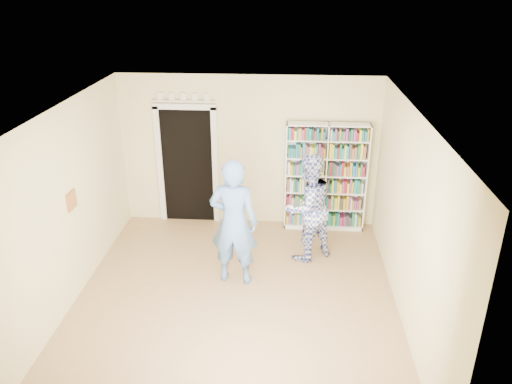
% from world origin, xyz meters
% --- Properties ---
extents(floor, '(5.00, 5.00, 0.00)m').
position_xyz_m(floor, '(0.00, 0.00, 0.00)').
color(floor, '#A67A50').
rests_on(floor, ground).
extents(ceiling, '(5.00, 5.00, 0.00)m').
position_xyz_m(ceiling, '(0.00, 0.00, 2.70)').
color(ceiling, white).
rests_on(ceiling, wall_back).
extents(wall_back, '(4.50, 0.00, 4.50)m').
position_xyz_m(wall_back, '(0.00, 2.50, 1.35)').
color(wall_back, beige).
rests_on(wall_back, floor).
extents(wall_left, '(0.00, 5.00, 5.00)m').
position_xyz_m(wall_left, '(-2.25, 0.00, 1.35)').
color(wall_left, beige).
rests_on(wall_left, floor).
extents(wall_right, '(0.00, 5.00, 5.00)m').
position_xyz_m(wall_right, '(2.25, 0.00, 1.35)').
color(wall_right, beige).
rests_on(wall_right, floor).
extents(bookshelf, '(1.41, 0.26, 1.94)m').
position_xyz_m(bookshelf, '(1.35, 2.34, 0.98)').
color(bookshelf, white).
rests_on(bookshelf, floor).
extents(doorway, '(1.10, 0.08, 2.43)m').
position_xyz_m(doorway, '(-1.10, 2.48, 1.18)').
color(doorway, black).
rests_on(doorway, floor).
extents(wall_art, '(0.03, 0.25, 0.25)m').
position_xyz_m(wall_art, '(-2.23, 0.20, 1.40)').
color(wall_art, brown).
rests_on(wall_art, wall_left).
extents(man_blue, '(0.75, 0.54, 1.92)m').
position_xyz_m(man_blue, '(-0.06, 0.54, 0.96)').
color(man_blue, '#587EC3').
rests_on(man_blue, floor).
extents(man_plaid, '(1.08, 1.03, 1.76)m').
position_xyz_m(man_plaid, '(1.02, 1.29, 0.88)').
color(man_plaid, '#2F3B91').
rests_on(man_plaid, floor).
extents(paper_sheet, '(0.22, 0.04, 0.32)m').
position_xyz_m(paper_sheet, '(1.09, 1.13, 1.08)').
color(paper_sheet, white).
rests_on(paper_sheet, man_plaid).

